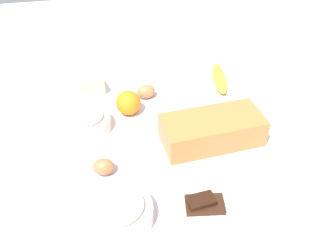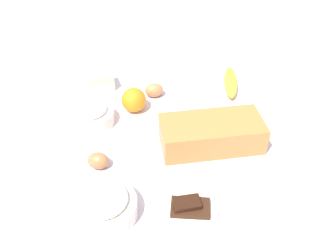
{
  "view_description": "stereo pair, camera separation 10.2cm",
  "coord_description": "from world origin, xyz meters",
  "px_view_note": "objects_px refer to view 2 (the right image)",
  "views": [
    {
      "loc": [
        0.15,
        0.78,
        0.69
      ],
      "look_at": [
        0.0,
        0.0,
        0.04
      ],
      "focal_mm": 38.61,
      "sensor_mm": 36.0,
      "label": 1
    },
    {
      "loc": [
        0.05,
        0.79,
        0.69
      ],
      "look_at": [
        0.0,
        0.0,
        0.04
      ],
      "focal_mm": 38.61,
      "sensor_mm": 36.0,
      "label": 2
    }
  ],
  "objects_px": {
    "sugar_bowl": "(91,115)",
    "chocolate_plate": "(190,209)",
    "egg_near_butter": "(154,90)",
    "banana": "(231,82)",
    "loaf_pan": "(212,133)",
    "flour_bowl": "(104,205)",
    "butter_block": "(99,81)",
    "egg_beside_bowl": "(98,161)",
    "orange_fruit": "(134,100)"
  },
  "relations": [
    {
      "from": "loaf_pan",
      "to": "egg_near_butter",
      "type": "distance_m",
      "value": 0.3
    },
    {
      "from": "sugar_bowl",
      "to": "orange_fruit",
      "type": "bearing_deg",
      "value": -156.0
    },
    {
      "from": "sugar_bowl",
      "to": "egg_beside_bowl",
      "type": "distance_m",
      "value": 0.19
    },
    {
      "from": "egg_near_butter",
      "to": "orange_fruit",
      "type": "bearing_deg",
      "value": 48.5
    },
    {
      "from": "loaf_pan",
      "to": "egg_near_butter",
      "type": "bearing_deg",
      "value": -64.45
    },
    {
      "from": "egg_beside_bowl",
      "to": "butter_block",
      "type": "bearing_deg",
      "value": -85.93
    },
    {
      "from": "flour_bowl",
      "to": "egg_near_butter",
      "type": "bearing_deg",
      "value": -105.19
    },
    {
      "from": "loaf_pan",
      "to": "egg_near_butter",
      "type": "height_order",
      "value": "loaf_pan"
    },
    {
      "from": "flour_bowl",
      "to": "chocolate_plate",
      "type": "distance_m",
      "value": 0.2
    },
    {
      "from": "orange_fruit",
      "to": "chocolate_plate",
      "type": "bearing_deg",
      "value": 107.85
    },
    {
      "from": "sugar_bowl",
      "to": "chocolate_plate",
      "type": "distance_m",
      "value": 0.44
    },
    {
      "from": "butter_block",
      "to": "banana",
      "type": "bearing_deg",
      "value": 177.59
    },
    {
      "from": "flour_bowl",
      "to": "egg_beside_bowl",
      "type": "distance_m",
      "value": 0.16
    },
    {
      "from": "flour_bowl",
      "to": "loaf_pan",
      "type": "bearing_deg",
      "value": -141.42
    },
    {
      "from": "flour_bowl",
      "to": "chocolate_plate",
      "type": "xyz_separation_m",
      "value": [
        -0.2,
        0.01,
        -0.02
      ]
    },
    {
      "from": "egg_beside_bowl",
      "to": "chocolate_plate",
      "type": "xyz_separation_m",
      "value": [
        -0.22,
        0.16,
        -0.01
      ]
    },
    {
      "from": "sugar_bowl",
      "to": "banana",
      "type": "height_order",
      "value": "sugar_bowl"
    },
    {
      "from": "sugar_bowl",
      "to": "egg_beside_bowl",
      "type": "height_order",
      "value": "sugar_bowl"
    },
    {
      "from": "loaf_pan",
      "to": "chocolate_plate",
      "type": "height_order",
      "value": "loaf_pan"
    },
    {
      "from": "sugar_bowl",
      "to": "butter_block",
      "type": "xyz_separation_m",
      "value": [
        -0.01,
        -0.19,
        -0.0
      ]
    },
    {
      "from": "sugar_bowl",
      "to": "banana",
      "type": "xyz_separation_m",
      "value": [
        -0.46,
        -0.17,
        -0.01
      ]
    },
    {
      "from": "orange_fruit",
      "to": "egg_beside_bowl",
      "type": "distance_m",
      "value": 0.26
    },
    {
      "from": "flour_bowl",
      "to": "egg_beside_bowl",
      "type": "height_order",
      "value": "flour_bowl"
    },
    {
      "from": "loaf_pan",
      "to": "chocolate_plate",
      "type": "bearing_deg",
      "value": 64.41
    },
    {
      "from": "flour_bowl",
      "to": "egg_near_butter",
      "type": "relative_size",
      "value": 2.47
    },
    {
      "from": "chocolate_plate",
      "to": "loaf_pan",
      "type": "bearing_deg",
      "value": -110.35
    },
    {
      "from": "sugar_bowl",
      "to": "egg_near_butter",
      "type": "height_order",
      "value": "sugar_bowl"
    },
    {
      "from": "egg_near_butter",
      "to": "egg_beside_bowl",
      "type": "xyz_separation_m",
      "value": [
        0.16,
        0.32,
        -0.0
      ]
    },
    {
      "from": "egg_near_butter",
      "to": "flour_bowl",
      "type": "bearing_deg",
      "value": 74.81
    },
    {
      "from": "banana",
      "to": "orange_fruit",
      "type": "xyz_separation_m",
      "value": [
        0.33,
        0.11,
        0.02
      ]
    },
    {
      "from": "banana",
      "to": "chocolate_plate",
      "type": "relative_size",
      "value": 1.46
    },
    {
      "from": "sugar_bowl",
      "to": "egg_beside_bowl",
      "type": "relative_size",
      "value": 2.35
    },
    {
      "from": "loaf_pan",
      "to": "flour_bowl",
      "type": "distance_m",
      "value": 0.36
    },
    {
      "from": "sugar_bowl",
      "to": "chocolate_plate",
      "type": "xyz_separation_m",
      "value": [
        -0.26,
        0.35,
        -0.02
      ]
    },
    {
      "from": "flour_bowl",
      "to": "butter_block",
      "type": "height_order",
      "value": "flour_bowl"
    },
    {
      "from": "orange_fruit",
      "to": "egg_beside_bowl",
      "type": "xyz_separation_m",
      "value": [
        0.09,
        0.25,
        -0.02
      ]
    },
    {
      "from": "flour_bowl",
      "to": "butter_block",
      "type": "relative_size",
      "value": 1.68
    },
    {
      "from": "egg_near_butter",
      "to": "egg_beside_bowl",
      "type": "distance_m",
      "value": 0.36
    },
    {
      "from": "flour_bowl",
      "to": "sugar_bowl",
      "type": "bearing_deg",
      "value": -79.71
    },
    {
      "from": "banana",
      "to": "egg_beside_bowl",
      "type": "distance_m",
      "value": 0.56
    },
    {
      "from": "banana",
      "to": "egg_near_butter",
      "type": "bearing_deg",
      "value": 8.43
    },
    {
      "from": "flour_bowl",
      "to": "chocolate_plate",
      "type": "bearing_deg",
      "value": 178.24
    },
    {
      "from": "orange_fruit",
      "to": "chocolate_plate",
      "type": "distance_m",
      "value": 0.43
    },
    {
      "from": "sugar_bowl",
      "to": "butter_block",
      "type": "relative_size",
      "value": 1.49
    },
    {
      "from": "banana",
      "to": "egg_near_butter",
      "type": "height_order",
      "value": "egg_near_butter"
    },
    {
      "from": "flour_bowl",
      "to": "banana",
      "type": "distance_m",
      "value": 0.65
    },
    {
      "from": "banana",
      "to": "chocolate_plate",
      "type": "bearing_deg",
      "value": 69.1
    },
    {
      "from": "orange_fruit",
      "to": "egg_near_butter",
      "type": "xyz_separation_m",
      "value": [
        -0.07,
        -0.07,
        -0.02
      ]
    },
    {
      "from": "chocolate_plate",
      "to": "egg_beside_bowl",
      "type": "bearing_deg",
      "value": -35.89
    },
    {
      "from": "egg_near_butter",
      "to": "banana",
      "type": "bearing_deg",
      "value": -171.57
    }
  ]
}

